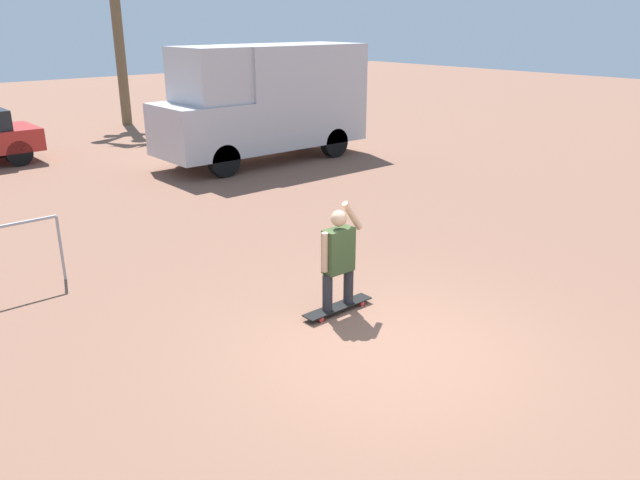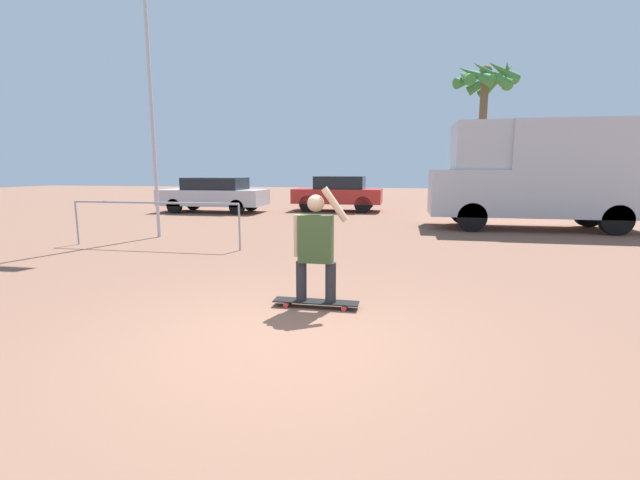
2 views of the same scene
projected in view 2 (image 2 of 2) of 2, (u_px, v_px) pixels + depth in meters
ground_plane at (276, 340)px, 4.58m from camera, size 80.00×80.00×0.00m
skateboard at (316, 302)px, 5.66m from camera, size 1.13×0.23×0.09m
person_skateboarder at (316, 243)px, 5.53m from camera, size 0.72×0.22×1.51m
camper_van at (542, 172)px, 12.88m from camera, size 6.19×2.11×3.22m
parked_car_red at (338, 193)px, 18.89m from camera, size 3.86×1.82×1.53m
parked_car_silver at (214, 194)px, 18.37m from camera, size 4.48×1.87×1.48m
palm_tree_near_van at (486, 87)px, 20.84m from camera, size 3.14×3.22×6.99m
flagpole at (152, 60)px, 10.88m from camera, size 1.15×0.12×7.94m
plaza_railing_segment at (154, 209)px, 9.93m from camera, size 4.22×0.05×1.08m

